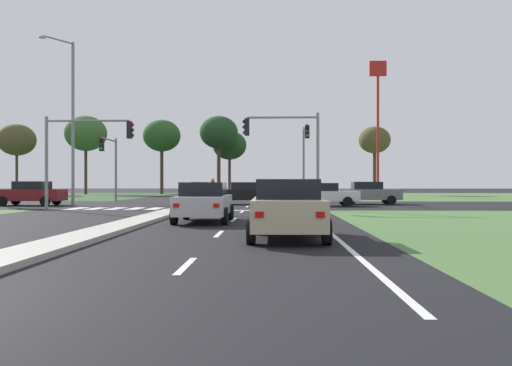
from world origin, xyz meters
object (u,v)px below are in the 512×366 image
object	(u,v)px
car_white_second	(323,194)
street_lamp_second	(70,115)
car_black_seventh	(244,193)
fastfood_pole_sign	(378,100)
treeline_sixth	(375,140)
car_silver_near	(204,202)
car_maroon_sixth	(30,193)
traffic_signal_far_left	(110,157)
treeline_fourth	(219,133)
car_grey_third	(368,193)
treeline_near	(17,140)
traffic_signal_near_right	(290,143)
car_teal_fifth	(200,189)
traffic_signal_far_right	(305,149)
traffic_signal_near_left	(80,145)
treeline_third	(162,136)
pedestrian_at_median	(213,186)
treeline_second	(86,134)
treeline_fifth	(230,146)
car_beige_fourth	(287,209)

from	to	relation	value
car_white_second	street_lamp_second	distance (m)	17.40
car_black_seventh	fastfood_pole_sign	xyz separation A→B (m)	(13.30, 19.97, 9.56)
fastfood_pole_sign	treeline_sixth	xyz separation A→B (m)	(1.56, 9.95, -3.53)
car_silver_near	car_maroon_sixth	distance (m)	19.78
traffic_signal_far_left	treeline_fourth	xyz separation A→B (m)	(5.93, 25.63, 4.33)
car_grey_third	treeline_near	world-z (taller)	treeline_near
fastfood_pole_sign	treeline_fourth	world-z (taller)	fastfood_pole_sign
traffic_signal_far_left	traffic_signal_near_right	bearing A→B (deg)	-40.73
car_teal_fifth	traffic_signal_far_right	bearing A→B (deg)	125.55
traffic_signal_near_left	treeline_third	size ratio (longest dim) A/B	0.52
pedestrian_at_median	fastfood_pole_sign	world-z (taller)	fastfood_pole_sign
treeline_second	treeline_fourth	xyz separation A→B (m)	(17.55, -1.51, -0.09)
street_lamp_second	treeline_fifth	bearing A→B (deg)	78.57
car_white_second	treeline_sixth	distance (m)	34.32
car_black_seventh	treeline_fourth	world-z (taller)	treeline_fourth
car_white_second	treeline_third	world-z (taller)	treeline_third
car_beige_fourth	street_lamp_second	world-z (taller)	street_lamp_second
pedestrian_at_median	car_white_second	bearing A→B (deg)	142.39
car_black_seventh	treeline_fourth	size ratio (longest dim) A/B	0.43
car_silver_near	treeline_near	bearing A→B (deg)	122.96
fastfood_pole_sign	treeline_third	bearing A→B (deg)	152.12
traffic_signal_near_right	traffic_signal_far_right	bearing A→B (deg)	82.36
car_black_seventh	car_grey_third	bearing A→B (deg)	-86.24
street_lamp_second	traffic_signal_near_left	bearing A→B (deg)	-63.83
car_silver_near	car_maroon_sixth	xyz separation A→B (m)	(-13.51, 14.45, 0.03)
treeline_second	treeline_sixth	distance (m)	37.23
car_white_second	pedestrian_at_median	size ratio (longest dim) A/B	2.55
traffic_signal_far_left	treeline_third	size ratio (longest dim) A/B	0.51
pedestrian_at_median	treeline_near	xyz separation A→B (m)	(-27.61, 21.09, 5.75)
traffic_signal_near_right	traffic_signal_far_left	distance (m)	18.01
car_teal_fifth	treeline_fourth	world-z (taller)	treeline_fourth
treeline_fifth	car_teal_fifth	bearing A→B (deg)	-95.92
car_grey_third	pedestrian_at_median	size ratio (longest dim) A/B	2.44
car_beige_fourth	fastfood_pole_sign	size ratio (longest dim) A/B	0.29
car_teal_fifth	traffic_signal_far_left	bearing A→B (deg)	69.57
car_black_seventh	traffic_signal_near_left	bearing A→B (deg)	131.40
car_teal_fifth	traffic_signal_near_right	bearing A→B (deg)	108.34
car_black_seventh	treeline_sixth	distance (m)	33.94
traffic_signal_near_right	pedestrian_at_median	size ratio (longest dim) A/B	2.99
treeline_near	traffic_signal_far_right	bearing A→B (deg)	-36.36
treeline_sixth	treeline_fifth	bearing A→B (deg)	166.13
car_white_second	traffic_signal_near_right	size ratio (longest dim) A/B	0.85
car_black_seventh	street_lamp_second	xyz separation A→B (m)	(-11.33, -2.63, 5.21)
treeline_third	street_lamp_second	bearing A→B (deg)	-87.49
pedestrian_at_median	treeline_fourth	bearing A→B (deg)	-70.40
car_silver_near	treeline_fourth	xyz separation A→B (m)	(-4.12, 46.33, 7.04)
treeline_fifth	treeline_sixth	xyz separation A→B (m)	(18.68, -4.61, 0.27)
treeline_third	car_grey_third	bearing A→B (deg)	-56.87
car_white_second	car_maroon_sixth	distance (m)	19.44
traffic_signal_far_right	traffic_signal_near_left	world-z (taller)	traffic_signal_far_right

